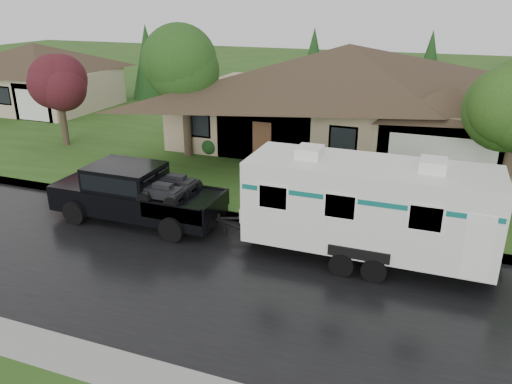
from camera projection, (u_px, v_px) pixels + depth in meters
ground at (208, 242)px, 17.69m from camera, size 140.00×140.00×0.00m
road at (181, 269)px, 15.95m from camera, size 140.00×8.00×0.01m
curb at (233, 216)px, 19.62m from camera, size 140.00×0.50×0.15m
lawn at (314, 137)px, 30.73m from camera, size 140.00×26.00×0.15m
house_main at (352, 85)px, 27.68m from camera, size 19.44×10.80×6.90m
house_far at (37, 70)px, 37.57m from camera, size 10.80×8.64×5.80m
tree_left_green at (184, 69)px, 25.28m from camera, size 3.97×3.97×6.56m
tree_red at (58, 85)px, 27.68m from camera, size 2.96×2.96×4.91m
shrub_row at (325, 157)px, 24.90m from camera, size 13.60×1.00×1.00m
pickup_truck at (134, 192)px, 19.04m from camera, size 6.63×2.52×2.21m
travel_trailer at (368, 205)px, 15.87m from camera, size 8.18×2.87×3.67m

